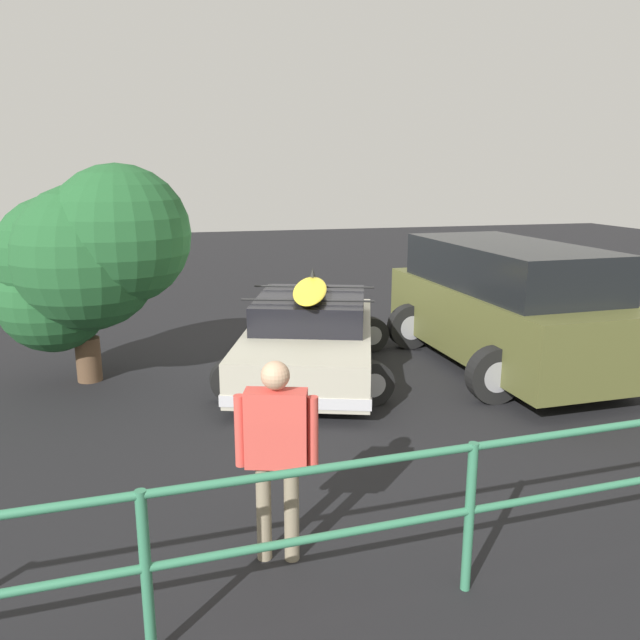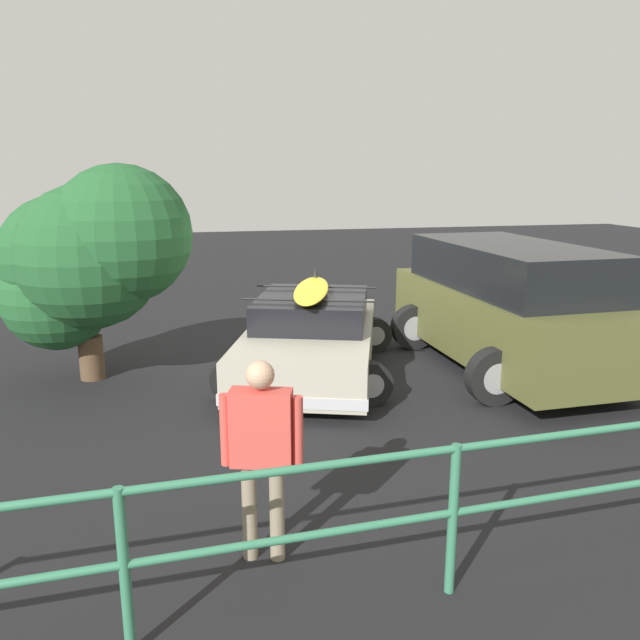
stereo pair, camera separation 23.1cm
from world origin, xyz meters
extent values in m
cube|color=black|center=(0.00, 0.00, -0.01)|extent=(44.00, 44.00, 0.02)
cube|color=#B7B29E|center=(-0.06, 0.51, 0.44)|extent=(2.94, 4.31, 0.57)
cube|color=black|center=(-0.12, 0.36, 0.94)|extent=(2.08, 2.30, 0.41)
cube|color=silver|center=(0.55, 2.35, 0.28)|extent=(1.75, 0.67, 0.14)
cube|color=silver|center=(-0.68, -1.32, 0.28)|extent=(1.75, 0.67, 0.14)
cylinder|color=black|center=(-0.53, 1.96, 0.29)|extent=(0.57, 0.18, 0.57)
cylinder|color=#99999E|center=(-0.53, 1.96, 0.29)|extent=(0.32, 0.19, 0.32)
cylinder|color=black|center=(1.18, 1.39, 0.29)|extent=(0.57, 0.18, 0.57)
cylinder|color=#99999E|center=(1.18, 1.39, 0.29)|extent=(0.32, 0.19, 0.32)
cylinder|color=black|center=(-1.31, -0.36, 0.29)|extent=(0.57, 0.18, 0.57)
cylinder|color=#99999E|center=(-1.31, -0.36, 0.29)|extent=(0.32, 0.19, 0.32)
cylinder|color=black|center=(0.40, -0.94, 0.29)|extent=(0.57, 0.18, 0.57)
cylinder|color=#99999E|center=(0.40, -0.94, 0.29)|extent=(0.32, 0.19, 0.32)
cylinder|color=black|center=(0.05, 0.86, 1.18)|extent=(1.77, 0.62, 0.03)
cylinder|color=black|center=(-0.28, -0.13, 1.18)|extent=(1.77, 0.62, 0.03)
ellipsoid|color=yellow|center=(-0.09, 0.42, 1.24)|extent=(1.07, 2.29, 0.09)
cone|color=black|center=(-0.34, -0.44, 1.35)|extent=(0.10, 0.10, 0.14)
cube|color=brown|center=(-2.98, 0.91, 0.74)|extent=(1.95, 4.50, 0.99)
cube|color=black|center=(-2.98, 0.91, 1.56)|extent=(1.78, 3.52, 0.66)
cylinder|color=black|center=(-2.92, -1.41, 0.84)|extent=(0.67, 0.20, 0.67)
cylinder|color=black|center=(-3.95, 2.22, 0.37)|extent=(0.74, 0.22, 0.74)
cylinder|color=#99999E|center=(-3.95, 2.22, 0.37)|extent=(0.41, 0.23, 0.41)
cylinder|color=black|center=(-2.09, 2.27, 0.37)|extent=(0.74, 0.22, 0.74)
cylinder|color=#99999E|center=(-2.09, 2.27, 0.37)|extent=(0.41, 0.23, 0.41)
cylinder|color=black|center=(-3.88, -0.45, 0.37)|extent=(0.74, 0.22, 0.74)
cylinder|color=#99999E|center=(-3.88, -0.45, 0.37)|extent=(0.41, 0.23, 0.41)
cylinder|color=black|center=(-2.02, -0.39, 0.37)|extent=(0.74, 0.22, 0.74)
cylinder|color=#99999E|center=(-2.02, -0.39, 0.37)|extent=(0.41, 0.23, 0.41)
cylinder|color=gray|center=(1.13, 4.93, 0.39)|extent=(0.11, 0.11, 0.79)
cylinder|color=gray|center=(1.33, 4.86, 0.39)|extent=(0.11, 0.11, 0.79)
cube|color=#DB4C42|center=(1.23, 4.90, 1.08)|extent=(0.49, 0.31, 0.59)
sphere|color=#D6A884|center=(1.23, 4.90, 1.50)|extent=(0.21, 0.21, 0.21)
cylinder|color=#DB4C42|center=(0.97, 4.98, 1.06)|extent=(0.08, 0.08, 0.56)
cylinder|color=#DB4C42|center=(1.49, 4.82, 1.06)|extent=(0.08, 0.08, 0.56)
cylinder|color=#387F5B|center=(-0.01, 5.59, 0.57)|extent=(0.07, 0.07, 1.14)
cylinder|color=#387F5B|center=(2.18, 5.70, 0.57)|extent=(0.07, 0.07, 1.14)
cylinder|color=#387F5B|center=(-1.10, 5.53, 1.11)|extent=(10.92, 0.61, 0.06)
cylinder|color=#387F5B|center=(-1.10, 5.53, 0.62)|extent=(10.92, 0.61, 0.06)
cylinder|color=brown|center=(3.08, 0.07, 0.32)|extent=(0.35, 0.35, 0.63)
sphere|color=#235B2D|center=(3.47, 0.05, 1.24)|extent=(1.53, 1.53, 1.53)
sphere|color=#235B2D|center=(2.96, 0.30, 1.80)|extent=(1.96, 1.96, 1.96)
sphere|color=#235B2D|center=(2.51, 0.38, 2.10)|extent=(1.88, 1.88, 1.88)
sphere|color=#235B2D|center=(3.34, 0.03, 1.77)|extent=(1.70, 1.70, 1.70)
camera|label=1|loc=(1.97, 9.13, 2.94)|focal=35.00mm
camera|label=2|loc=(1.75, 9.18, 2.94)|focal=35.00mm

